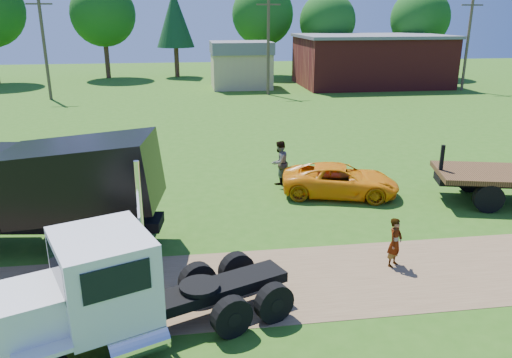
{
  "coord_description": "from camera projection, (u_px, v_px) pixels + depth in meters",
  "views": [
    {
      "loc": [
        -2.03,
        -12.51,
        7.38
      ],
      "look_at": [
        0.47,
        4.74,
        1.6
      ],
      "focal_mm": 35.0,
      "sensor_mm": 36.0,
      "label": 1
    }
  ],
  "objects": [
    {
      "name": "tree_row",
      "position": [
        201.0,
        15.0,
        57.98
      ],
      "size": [
        56.33,
        11.38,
        11.72
      ],
      "color": "#3B2218",
      "rests_on": "ground"
    },
    {
      "name": "orange_pickup",
      "position": [
        340.0,
        180.0,
        21.13
      ],
      "size": [
        5.29,
        3.46,
        1.35
      ],
      "primitive_type": "imported",
      "rotation": [
        0.0,
        0.0,
        1.3
      ],
      "color": "orange",
      "rests_on": "ground"
    },
    {
      "name": "utility_poles",
      "position": [
        268.0,
        44.0,
        46.56
      ],
      "size": [
        42.2,
        0.28,
        9.0
      ],
      "color": "#493F29",
      "rests_on": "ground"
    },
    {
      "name": "ground",
      "position": [
        264.0,
        284.0,
        14.35
      ],
      "size": [
        140.0,
        140.0,
        0.0
      ],
      "primitive_type": "plane",
      "color": "#2A5A13",
      "rests_on": "ground"
    },
    {
      "name": "spectator_a",
      "position": [
        395.0,
        242.0,
        15.15
      ],
      "size": [
        0.68,
        0.65,
        1.56
      ],
      "primitive_type": "imported",
      "rotation": [
        0.0,
        0.0,
        0.71
      ],
      "color": "#999999",
      "rests_on": "ground"
    },
    {
      "name": "brick_building",
      "position": [
        370.0,
        60.0,
        53.53
      ],
      "size": [
        15.4,
        10.4,
        5.3
      ],
      "color": "maroon",
      "rests_on": "ground"
    },
    {
      "name": "black_dump_truck",
      "position": [
        34.0,
        188.0,
        15.93
      ],
      "size": [
        8.93,
        3.69,
        3.8
      ],
      "rotation": [
        0.0,
        0.0,
        -0.13
      ],
      "color": "black",
      "rests_on": "ground"
    },
    {
      "name": "dirt_track",
      "position": [
        264.0,
        283.0,
        14.35
      ],
      "size": [
        120.0,
        4.2,
        0.01
      ],
      "primitive_type": "cube",
      "color": "brown",
      "rests_on": "ground"
    },
    {
      "name": "tan_shed",
      "position": [
        241.0,
        64.0,
        51.71
      ],
      "size": [
        6.2,
        5.4,
        4.7
      ],
      "color": "tan",
      "rests_on": "ground"
    },
    {
      "name": "spectator_b",
      "position": [
        279.0,
        163.0,
        22.51
      ],
      "size": [
        1.23,
        1.2,
        2.0
      ],
      "primitive_type": "imported",
      "rotation": [
        0.0,
        0.0,
        3.84
      ],
      "color": "#999999",
      "rests_on": "ground"
    },
    {
      "name": "white_semi_tractor",
      "position": [
        110.0,
        293.0,
        11.15
      ],
      "size": [
        7.09,
        4.63,
        4.25
      ],
      "rotation": [
        0.0,
        0.0,
        0.39
      ],
      "color": "black",
      "rests_on": "ground"
    }
  ]
}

